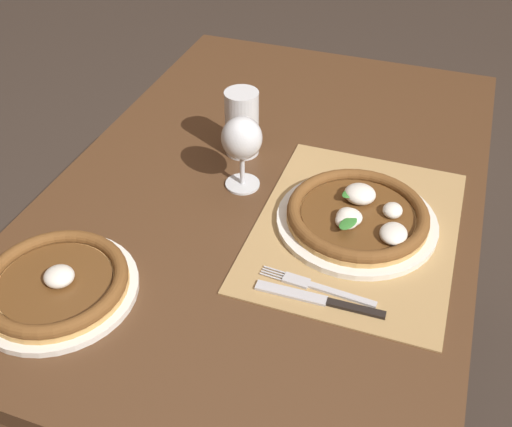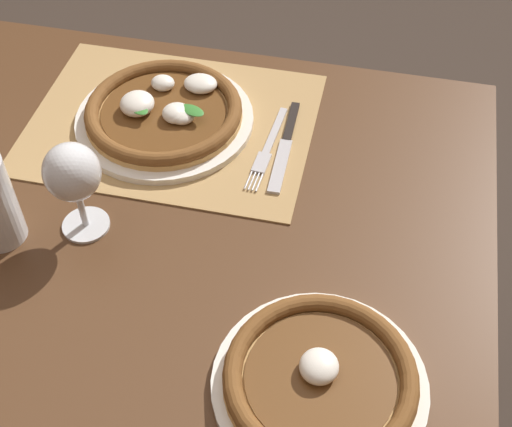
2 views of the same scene
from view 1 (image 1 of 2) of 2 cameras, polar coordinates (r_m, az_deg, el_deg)
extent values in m
plane|color=#382D26|center=(1.77, 1.02, -16.39)|extent=(24.00, 24.00, 0.00)
cube|color=#4C301C|center=(1.24, 1.40, 2.47)|extent=(1.26, 0.84, 0.04)
cube|color=#4C301C|center=(1.88, 17.24, 1.08)|extent=(0.07, 0.07, 0.70)
cube|color=#4C301C|center=(1.99, -3.46, 5.40)|extent=(0.07, 0.07, 0.70)
cube|color=#A88451|center=(1.13, 9.50, -1.40)|extent=(0.47, 0.36, 0.00)
cylinder|color=silver|center=(1.13, 9.55, -0.73)|extent=(0.30, 0.30, 0.01)
cylinder|color=tan|center=(1.12, 9.61, -0.31)|extent=(0.26, 0.26, 0.01)
torus|color=brown|center=(1.12, 9.66, 0.08)|extent=(0.26, 0.26, 0.02)
cylinder|color=brown|center=(1.12, 9.65, -0.05)|extent=(0.21, 0.21, 0.00)
ellipsoid|color=silver|center=(1.07, 12.96, -1.87)|extent=(0.06, 0.05, 0.02)
ellipsoid|color=silver|center=(1.12, 12.88, 0.30)|extent=(0.04, 0.04, 0.02)
ellipsoid|color=silver|center=(1.09, 8.62, -0.69)|extent=(0.04, 0.04, 0.02)
ellipsoid|color=silver|center=(1.09, 8.73, -0.19)|extent=(0.04, 0.04, 0.03)
ellipsoid|color=silver|center=(1.09, 8.87, -0.34)|extent=(0.05, 0.05, 0.02)
ellipsoid|color=silver|center=(1.14, 9.87, 1.85)|extent=(0.06, 0.06, 0.03)
ellipsoid|color=#337A2D|center=(1.14, 9.06, 1.99)|extent=(0.05, 0.04, 0.00)
ellipsoid|color=#337A2D|center=(1.07, 8.76, -0.91)|extent=(0.05, 0.04, 0.00)
cylinder|color=silver|center=(1.05, -18.40, -6.88)|extent=(0.27, 0.27, 0.01)
cylinder|color=tan|center=(1.04, -18.52, -6.46)|extent=(0.24, 0.24, 0.01)
torus|color=brown|center=(1.03, -18.63, -6.08)|extent=(0.24, 0.24, 0.02)
cylinder|color=brown|center=(1.03, -18.59, -6.21)|extent=(0.19, 0.19, 0.00)
ellipsoid|color=silver|center=(1.02, -18.25, -5.70)|extent=(0.05, 0.05, 0.03)
cylinder|color=silver|center=(1.21, -1.29, 2.83)|extent=(0.07, 0.07, 0.00)
cylinder|color=silver|center=(1.19, -1.31, 4.17)|extent=(0.01, 0.01, 0.06)
ellipsoid|color=silver|center=(1.15, -1.37, 7.21)|extent=(0.08, 0.08, 0.08)
ellipsoid|color=#AD5B14|center=(1.16, -1.36, 6.78)|extent=(0.07, 0.07, 0.05)
cylinder|color=silver|center=(1.28, -1.35, 8.60)|extent=(0.07, 0.07, 0.15)
cylinder|color=black|center=(1.28, -1.34, 8.04)|extent=(0.07, 0.07, 0.12)
cylinder|color=silver|center=(1.25, -1.38, 10.62)|extent=(0.07, 0.07, 0.02)
cube|color=#B7B7BC|center=(1.00, 8.21, -7.66)|extent=(0.02, 0.12, 0.00)
cube|color=#B7B7BC|center=(1.01, 3.86, -6.38)|extent=(0.03, 0.05, 0.00)
cylinder|color=#B7B7BC|center=(1.03, 1.81, -5.37)|extent=(0.01, 0.04, 0.00)
cylinder|color=#B7B7BC|center=(1.02, 1.68, -5.59)|extent=(0.01, 0.04, 0.00)
cylinder|color=#B7B7BC|center=(1.02, 1.55, -5.81)|extent=(0.01, 0.04, 0.00)
cylinder|color=#B7B7BC|center=(1.01, 1.42, -6.03)|extent=(0.01, 0.04, 0.00)
cube|color=black|center=(0.98, 9.49, -8.93)|extent=(0.02, 0.10, 0.01)
cube|color=#B7B7BC|center=(0.99, 3.35, -7.57)|extent=(0.02, 0.12, 0.00)
camera|label=2|loc=(1.09, -51.91, 31.15)|focal=50.00mm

